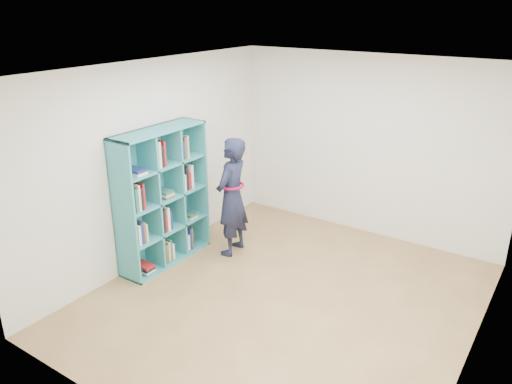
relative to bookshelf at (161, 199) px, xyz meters
The scene contains 9 objects.
floor 2.02m from the bookshelf, ahead, with size 4.50×4.50×0.00m, color brown.
ceiling 2.51m from the bookshelf, ahead, with size 4.50×4.50×0.00m, color white.
wall_left 0.47m from the bookshelf, 152.92° to the left, with size 0.02×4.50×2.60m, color silver.
wall_right 3.85m from the bookshelf, ahead, with size 0.02×4.50×2.60m, color silver.
wall_back 3.00m from the bookshelf, 52.04° to the left, with size 4.00×0.02×2.60m, color silver.
wall_front 2.86m from the bookshelf, 49.81° to the right, with size 4.00×0.02×2.60m, color silver.
bookshelf is the anchor object (origin of this frame).
person 0.93m from the bookshelf, 47.78° to the left, with size 0.46×0.64×1.62m.
smartphone 0.88m from the bookshelf, 57.64° to the left, with size 0.03×0.11×0.14m.
Camera 1 is at (2.50, -4.33, 3.24)m, focal length 35.00 mm.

